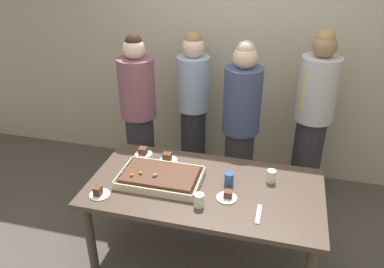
{
  "coord_description": "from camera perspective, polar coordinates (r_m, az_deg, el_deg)",
  "views": [
    {
      "loc": [
        0.5,
        -2.3,
        2.45
      ],
      "look_at": [
        -0.14,
        0.15,
        1.11
      ],
      "focal_mm": 35.56,
      "sensor_mm": 36.0,
      "label": 1
    }
  ],
  "objects": [
    {
      "name": "person_far_right_suit",
      "position": [
        3.73,
        -7.97,
        2.54
      ],
      "size": [
        0.34,
        0.34,
        1.68
      ],
      "rotation": [
        0.0,
        0.0,
        -1.03
      ],
      "color": "#28282D",
      "rests_on": "ground_plane"
    },
    {
      "name": "plated_slice_far_left",
      "position": [
        2.87,
        -13.79,
        -8.56
      ],
      "size": [
        0.15,
        0.15,
        0.07
      ],
      "color": "white",
      "rests_on": "party_table"
    },
    {
      "name": "ground_plane",
      "position": [
        3.4,
        1.68,
        -18.24
      ],
      "size": [
        12.0,
        12.0,
        0.0
      ],
      "primitive_type": "plane",
      "color": "#4C4742"
    },
    {
      "name": "drink_cup_far_end",
      "position": [
        2.98,
        11.8,
        -6.2
      ],
      "size": [
        0.07,
        0.07,
        0.1
      ],
      "primitive_type": "cylinder",
      "color": "white",
      "rests_on": "party_table"
    },
    {
      "name": "drink_cup_nearest",
      "position": [
        2.9,
        5.58,
        -6.73
      ],
      "size": [
        0.07,
        0.07,
        0.1
      ],
      "primitive_type": "cylinder",
      "color": "#2D5199",
      "rests_on": "party_table"
    },
    {
      "name": "sheet_cake",
      "position": [
        2.94,
        -4.76,
        -6.48
      ],
      "size": [
        0.63,
        0.4,
        0.1
      ],
      "color": "beige",
      "rests_on": "party_table"
    },
    {
      "name": "interior_back_panel",
      "position": [
        4.05,
        7.27,
        14.09
      ],
      "size": [
        8.0,
        0.12,
        3.0
      ],
      "primitive_type": "cube",
      "color": "#B2A893",
      "rests_on": "ground_plane"
    },
    {
      "name": "person_serving_front",
      "position": [
        3.95,
        0.18,
        4.08
      ],
      "size": [
        0.33,
        0.33,
        1.63
      ],
      "rotation": [
        0.0,
        0.0,
        -1.53
      ],
      "color": "#28282D",
      "rests_on": "ground_plane"
    },
    {
      "name": "person_striped_tie_right",
      "position": [
        3.57,
        7.29,
        1.2
      ],
      "size": [
        0.34,
        0.34,
        1.66
      ],
      "rotation": [
        0.0,
        0.0,
        -2.07
      ],
      "color": "#28282D",
      "rests_on": "ground_plane"
    },
    {
      "name": "person_green_shirt_behind",
      "position": [
        3.75,
        17.64,
        2.15
      ],
      "size": [
        0.35,
        0.35,
        1.74
      ],
      "rotation": [
        0.0,
        0.0,
        -2.36
      ],
      "color": "#28282D",
      "rests_on": "ground_plane"
    },
    {
      "name": "cake_server_utensil",
      "position": [
        2.67,
        9.95,
        -11.76
      ],
      "size": [
        0.03,
        0.2,
        0.01
      ],
      "primitive_type": "cube",
      "color": "silver",
      "rests_on": "party_table"
    },
    {
      "name": "plated_slice_far_right",
      "position": [
        2.78,
        5.31,
        -9.28
      ],
      "size": [
        0.15,
        0.15,
        0.06
      ],
      "color": "white",
      "rests_on": "party_table"
    },
    {
      "name": "drink_cup_middle",
      "position": [
        2.68,
        1.09,
        -9.92
      ],
      "size": [
        0.07,
        0.07,
        0.1
      ],
      "primitive_type": "cylinder",
      "color": "white",
      "rests_on": "party_table"
    },
    {
      "name": "party_table",
      "position": [
        2.95,
        1.86,
        -9.18
      ],
      "size": [
        1.76,
        0.92,
        0.76
      ],
      "color": "#47382D",
      "rests_on": "ground_plane"
    },
    {
      "name": "plated_slice_near_right",
      "position": [
        3.3,
        -7.33,
        -2.73
      ],
      "size": [
        0.15,
        0.15,
        0.07
      ],
      "color": "white",
      "rests_on": "party_table"
    },
    {
      "name": "plated_slice_near_left",
      "position": [
        3.19,
        -3.66,
        -3.67
      ],
      "size": [
        0.15,
        0.15,
        0.08
      ],
      "color": "white",
      "rests_on": "party_table"
    }
  ]
}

